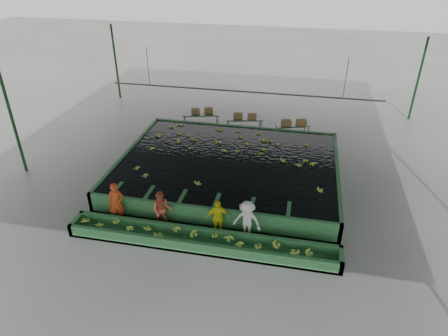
% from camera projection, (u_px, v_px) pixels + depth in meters
% --- Properties ---
extents(ground, '(80.00, 80.00, 0.00)m').
position_uv_depth(ground, '(222.00, 193.00, 17.64)').
color(ground, gray).
rests_on(ground, ground).
extents(shed_roof, '(20.00, 22.00, 0.04)m').
position_uv_depth(shed_roof, '(221.00, 83.00, 15.16)').
color(shed_roof, gray).
rests_on(shed_roof, shed_posts).
extents(shed_posts, '(20.00, 22.00, 5.00)m').
position_uv_depth(shed_posts, '(222.00, 142.00, 16.40)').
color(shed_posts, '#15381A').
rests_on(shed_posts, ground).
extents(flotation_tank, '(10.00, 8.00, 0.90)m').
position_uv_depth(flotation_tank, '(228.00, 168.00, 18.69)').
color(flotation_tank, '#2E6E39').
rests_on(flotation_tank, ground).
extents(tank_water, '(9.70, 7.70, 0.00)m').
position_uv_depth(tank_water, '(228.00, 160.00, 18.49)').
color(tank_water, black).
rests_on(tank_water, flotation_tank).
extents(sorting_trough, '(10.00, 1.00, 0.50)m').
position_uv_depth(sorting_trough, '(201.00, 241.00, 14.45)').
color(sorting_trough, '#2E6E39').
rests_on(sorting_trough, ground).
extents(cableway_rail, '(0.08, 0.08, 14.00)m').
position_uv_depth(cableway_rail, '(242.00, 92.00, 20.40)').
color(cableway_rail, '#59605B').
rests_on(cableway_rail, shed_roof).
extents(rail_hanger_left, '(0.04, 0.04, 2.00)m').
position_uv_depth(rail_hanger_left, '(148.00, 67.00, 20.80)').
color(rail_hanger_left, '#59605B').
rests_on(rail_hanger_left, shed_roof).
extents(rail_hanger_right, '(0.04, 0.04, 2.00)m').
position_uv_depth(rail_hanger_right, '(346.00, 78.00, 19.02)').
color(rail_hanger_right, '#59605B').
rests_on(rail_hanger_right, shed_roof).
extents(worker_a, '(0.72, 0.59, 1.70)m').
position_uv_depth(worker_a, '(116.00, 203.00, 15.47)').
color(worker_a, '#BC3C15').
rests_on(worker_a, ground).
extents(worker_b, '(0.87, 0.73, 1.58)m').
position_uv_depth(worker_b, '(162.00, 210.00, 15.17)').
color(worker_b, '#C05538').
rests_on(worker_b, ground).
extents(worker_c, '(0.96, 0.61, 1.52)m').
position_uv_depth(worker_c, '(218.00, 218.00, 14.80)').
color(worker_c, yellow).
rests_on(worker_c, ground).
extents(worker_d, '(1.11, 0.73, 1.61)m').
position_uv_depth(worker_d, '(247.00, 221.00, 14.58)').
color(worker_d, silver).
rests_on(worker_d, ground).
extents(packing_table_left, '(2.25, 1.33, 0.96)m').
position_uv_depth(packing_table_left, '(201.00, 121.00, 23.50)').
color(packing_table_left, '#59605B').
rests_on(packing_table_left, ground).
extents(packing_table_mid, '(2.20, 1.27, 0.94)m').
position_uv_depth(packing_table_mid, '(244.00, 125.00, 22.95)').
color(packing_table_mid, '#59605B').
rests_on(packing_table_mid, ground).
extents(packing_table_right, '(2.00, 1.31, 0.84)m').
position_uv_depth(packing_table_right, '(292.00, 131.00, 22.35)').
color(packing_table_right, '#59605B').
rests_on(packing_table_right, ground).
extents(box_stack_left, '(1.29, 0.75, 0.27)m').
position_uv_depth(box_stack_left, '(202.00, 113.00, 23.32)').
color(box_stack_left, brown).
rests_on(box_stack_left, packing_table_left).
extents(box_stack_mid, '(1.32, 0.48, 0.28)m').
position_uv_depth(box_stack_mid, '(245.00, 118.00, 22.63)').
color(box_stack_mid, brown).
rests_on(box_stack_mid, packing_table_mid).
extents(box_stack_right, '(1.41, 0.70, 0.29)m').
position_uv_depth(box_stack_right, '(294.00, 125.00, 22.05)').
color(box_stack_right, brown).
rests_on(box_stack_right, packing_table_right).
extents(floating_bananas, '(8.92, 6.08, 0.12)m').
position_uv_depth(floating_bananas, '(232.00, 153.00, 19.17)').
color(floating_bananas, '#91BD3B').
rests_on(floating_bananas, tank_water).
extents(trough_bananas, '(9.14, 0.61, 0.12)m').
position_uv_depth(trough_bananas, '(201.00, 237.00, 14.38)').
color(trough_bananas, '#91BD3B').
rests_on(trough_bananas, sorting_trough).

